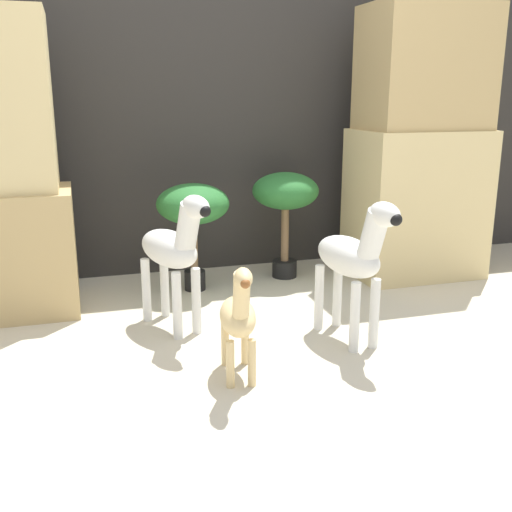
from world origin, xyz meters
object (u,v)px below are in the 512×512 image
zebra_right (353,257)px  giraffe_figurine (238,316)px  potted_palm_front (193,208)px  potted_palm_back (285,197)px  zebra_left (173,249)px

zebra_right → giraffe_figurine: (-0.57, -0.21, -0.13)m
zebra_right → potted_palm_front: size_ratio=1.10×
giraffe_figurine → zebra_right: bearing=19.9°
zebra_right → potted_palm_back: size_ratio=1.05×
potted_palm_front → potted_palm_back: 0.58m
giraffe_figurine → potted_palm_front: (0.05, 1.13, 0.21)m
zebra_right → giraffe_figurine: size_ratio=1.35×
giraffe_figurine → potted_palm_front: 1.15m
zebra_left → zebra_right: bearing=-26.7°
potted_palm_front → potted_palm_back: size_ratio=0.95×
zebra_left → giraffe_figurine: zebra_left is taller
potted_palm_back → zebra_right: bearing=-92.5°
zebra_left → potted_palm_front: (0.20, 0.56, 0.08)m
zebra_right → potted_palm_front: 1.07m
potted_palm_front → giraffe_figurine: bearing=-92.4°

